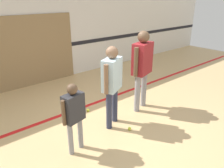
{
  "coord_description": "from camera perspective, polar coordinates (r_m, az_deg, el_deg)",
  "views": [
    {
      "loc": [
        -2.61,
        -2.86,
        2.48
      ],
      "look_at": [
        -0.11,
        0.11,
        0.9
      ],
      "focal_mm": 35.0,
      "sensor_mm": 36.0,
      "label": 1
    }
  ],
  "objects": [
    {
      "name": "racket_spare_on_floor",
      "position": [
        5.01,
        -9.26,
        -7.65
      ],
      "size": [
        0.36,
        0.49,
        0.03
      ],
      "rotation": [
        0.0,
        0.0,
        2.07
      ],
      "color": "red",
      "rests_on": "ground_plane"
    },
    {
      "name": "person_student_left",
      "position": [
        3.56,
        -9.97,
        -7.01
      ],
      "size": [
        0.46,
        0.26,
        1.23
      ],
      "rotation": [
        0.0,
        0.0,
        0.22
      ],
      "color": "gray",
      "rests_on": "ground_plane"
    },
    {
      "name": "tennis_ball_near_instructor",
      "position": [
        4.42,
        4.61,
        -11.53
      ],
      "size": [
        0.07,
        0.07,
        0.07
      ],
      "primitive_type": "sphere",
      "color": "#CCE038",
      "rests_on": "ground_plane"
    },
    {
      "name": "tennis_ball_stray_left",
      "position": [
        5.07,
        -6.26,
        -6.82
      ],
      "size": [
        0.07,
        0.07,
        0.07
      ],
      "primitive_type": "sphere",
      "color": "#CCE038",
      "rests_on": "ground_plane"
    },
    {
      "name": "wall_back",
      "position": [
        6.77,
        -17.59,
        13.7
      ],
      "size": [
        16.0,
        0.07,
        3.2
      ],
      "color": "silver",
      "rests_on": "ground_plane"
    },
    {
      "name": "wall_panel",
      "position": [
        6.6,
        -22.02,
        7.62
      ],
      "size": [
        3.0,
        0.05,
        2.0
      ],
      "color": "#93754C",
      "rests_on": "ground_plane"
    },
    {
      "name": "ground_plane",
      "position": [
        4.6,
        1.98,
        -10.46
      ],
      "size": [
        16.0,
        16.0,
        0.0
      ],
      "primitive_type": "plane",
      "color": "tan"
    },
    {
      "name": "floor_stripe",
      "position": [
        5.36,
        -6.01,
        -5.48
      ],
      "size": [
        14.4,
        0.1,
        0.01
      ],
      "color": "red",
      "rests_on": "ground_plane"
    },
    {
      "name": "person_student_right",
      "position": [
        4.83,
        7.88,
        5.55
      ],
      "size": [
        0.66,
        0.41,
        1.8
      ],
      "rotation": [
        0.0,
        0.0,
        -2.86
      ],
      "color": "gray",
      "rests_on": "ground_plane"
    },
    {
      "name": "tennis_ball_stray_right",
      "position": [
        5.24,
        -7.82,
        -5.84
      ],
      "size": [
        0.07,
        0.07,
        0.07
      ],
      "primitive_type": "sphere",
      "color": "#CCE038",
      "rests_on": "ground_plane"
    },
    {
      "name": "person_instructor",
      "position": [
        4.15,
        0.0,
        1.43
      ],
      "size": [
        0.56,
        0.43,
        1.63
      ],
      "rotation": [
        0.0,
        0.0,
        0.47
      ],
      "color": "#2D334C",
      "rests_on": "ground_plane"
    },
    {
      "name": "tennis_ball_by_spare_racket",
      "position": [
        5.05,
        -10.07,
        -7.19
      ],
      "size": [
        0.07,
        0.07,
        0.07
      ],
      "primitive_type": "sphere",
      "color": "#CCE038",
      "rests_on": "ground_plane"
    }
  ]
}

